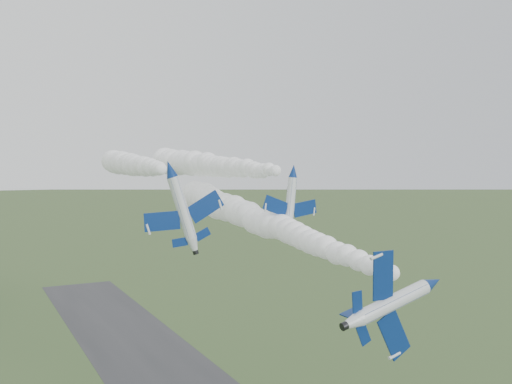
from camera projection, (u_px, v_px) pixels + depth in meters
jet_lead at (433, 283)px, 57.02m from camera, size 3.80×12.95×10.40m
smoke_trail_jet_lead at (264, 222)px, 88.48m from camera, size 8.75×65.60×5.60m
jet_pair_left at (170, 169)px, 76.37m from camera, size 10.86×13.46×4.25m
smoke_trail_jet_pair_left at (132, 165)px, 107.59m from camera, size 12.19×60.28×5.06m
jet_pair_right at (294, 171)px, 85.29m from camera, size 9.50×11.42×2.86m
smoke_trail_jet_pair_right at (209, 165)px, 110.94m from camera, size 9.50×55.37×5.87m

